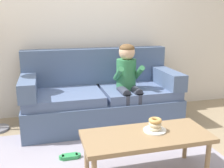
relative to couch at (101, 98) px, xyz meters
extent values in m
plane|color=#9E896B|center=(-0.13, -0.85, -0.36)|extent=(10.00, 10.00, 0.00)
cube|color=silver|center=(-0.13, 0.55, 1.04)|extent=(8.00, 0.10, 2.80)
cube|color=#9993A3|center=(-0.13, -1.10, -0.35)|extent=(2.37, 1.88, 0.01)
cube|color=slate|center=(0.00, -0.05, -0.17)|extent=(2.06, 0.90, 0.38)
cube|color=slate|center=(-0.52, -0.10, 0.08)|extent=(0.99, 0.74, 0.12)
cube|color=slate|center=(0.52, -0.10, 0.08)|extent=(0.99, 0.74, 0.12)
cube|color=slate|center=(0.00, 0.30, 0.40)|extent=(2.06, 0.20, 0.50)
cube|color=slate|center=(-0.93, -0.05, 0.25)|extent=(0.20, 0.90, 0.22)
cube|color=slate|center=(0.93, -0.05, 0.25)|extent=(0.20, 0.90, 0.22)
cube|color=#937551|center=(0.12, -1.37, 0.05)|extent=(1.15, 0.50, 0.04)
cylinder|color=#937551|center=(0.63, -1.56, -0.16)|extent=(0.04, 0.04, 0.39)
cylinder|color=#937551|center=(-0.39, -1.18, -0.16)|extent=(0.04, 0.04, 0.39)
cylinder|color=#937551|center=(0.63, -1.18, -0.16)|extent=(0.04, 0.04, 0.39)
cylinder|color=#337A4C|center=(0.32, -0.13, 0.34)|extent=(0.26, 0.26, 0.40)
sphere|color=#DBAD89|center=(0.32, -0.15, 0.64)|extent=(0.21, 0.21, 0.21)
ellipsoid|color=brown|center=(0.32, -0.15, 0.69)|extent=(0.20, 0.20, 0.12)
cylinder|color=#333847|center=(0.24, -0.28, 0.15)|extent=(0.11, 0.30, 0.11)
cylinder|color=#333847|center=(0.24, -0.43, -0.08)|extent=(0.09, 0.09, 0.44)
cube|color=black|center=(0.24, -0.48, -0.33)|extent=(0.10, 0.20, 0.06)
cylinder|color=#337A4C|center=(0.19, -0.24, 0.38)|extent=(0.07, 0.29, 0.23)
cylinder|color=#333847|center=(0.40, -0.28, 0.15)|extent=(0.11, 0.30, 0.11)
cylinder|color=#333847|center=(0.40, -0.43, -0.08)|extent=(0.09, 0.09, 0.44)
cube|color=black|center=(0.40, -0.48, -0.33)|extent=(0.10, 0.20, 0.06)
cylinder|color=#337A4C|center=(0.46, -0.24, 0.38)|extent=(0.07, 0.29, 0.23)
cylinder|color=white|center=(0.22, -1.33, 0.08)|extent=(0.21, 0.21, 0.01)
torus|color=beige|center=(0.22, -1.33, 0.10)|extent=(0.17, 0.17, 0.04)
torus|color=beige|center=(0.22, -1.33, 0.14)|extent=(0.16, 0.16, 0.04)
torus|color=tan|center=(0.22, -1.33, 0.17)|extent=(0.13, 0.13, 0.04)
cube|color=#339E56|center=(-0.52, -0.89, -0.33)|extent=(0.16, 0.09, 0.05)
cylinder|color=#339E56|center=(-0.61, -0.89, -0.33)|extent=(0.06, 0.06, 0.05)
cylinder|color=#339E56|center=(-0.44, -0.89, -0.33)|extent=(0.06, 0.06, 0.05)
camera|label=1|loc=(-0.72, -3.36, 1.08)|focal=41.81mm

